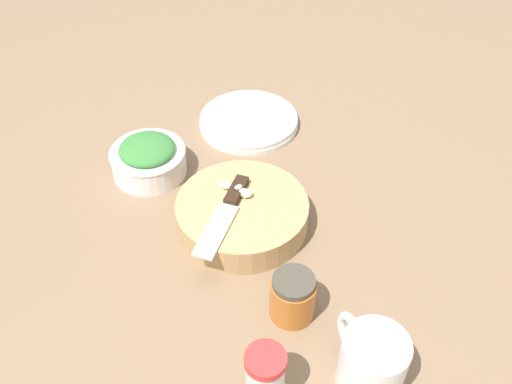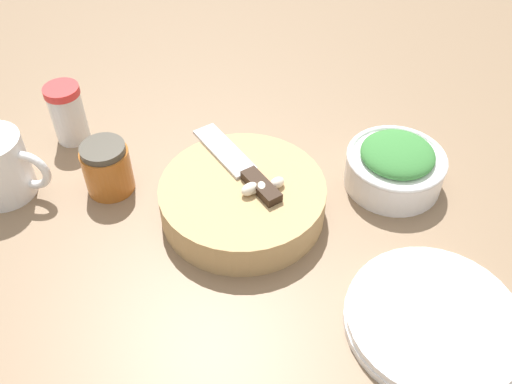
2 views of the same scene
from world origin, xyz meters
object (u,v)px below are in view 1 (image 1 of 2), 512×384
object	(u,v)px
spice_jar	(265,377)
coffee_mug	(371,362)
chef_knife	(226,211)
herb_bowl	(148,158)
cutting_board	(242,214)
honey_jar	(293,297)
plate_stack	(249,121)
garlic_cloves	(238,190)

from	to	relation	value
spice_jar	coffee_mug	world-z (taller)	same
chef_knife	herb_bowl	size ratio (longest dim) A/B	1.14
cutting_board	coffee_mug	distance (m)	0.34
cutting_board	spice_jar	size ratio (longest dim) A/B	2.35
chef_knife	honey_jar	xyz separation A→B (m)	(0.19, 0.00, -0.02)
coffee_mug	honey_jar	xyz separation A→B (m)	(-0.14, -0.02, -0.01)
plate_stack	honey_jar	world-z (taller)	honey_jar
herb_bowl	honey_jar	size ratio (longest dim) A/B	1.83
garlic_cloves	herb_bowl	world-z (taller)	herb_bowl
garlic_cloves	coffee_mug	world-z (taller)	coffee_mug
herb_bowl	chef_knife	bearing A→B (deg)	12.31
garlic_cloves	herb_bowl	xyz separation A→B (m)	(-0.18, -0.09, -0.02)
cutting_board	chef_knife	bearing A→B (deg)	-81.33
chef_knife	spice_jar	xyz separation A→B (m)	(0.28, -0.10, -0.01)
cutting_board	honey_jar	bearing A→B (deg)	-8.70
chef_knife	honey_jar	bearing A→B (deg)	141.34
plate_stack	chef_knife	bearing A→B (deg)	-37.85
coffee_mug	honey_jar	size ratio (longest dim) A/B	1.61
herb_bowl	cutting_board	bearing A→B (deg)	20.81
chef_knife	herb_bowl	xyz separation A→B (m)	(-0.21, -0.05, -0.02)
spice_jar	plate_stack	distance (m)	0.60
spice_jar	plate_stack	size ratio (longest dim) A/B	0.46
spice_jar	honey_jar	distance (m)	0.14
cutting_board	coffee_mug	world-z (taller)	coffee_mug
honey_jar	herb_bowl	bearing A→B (deg)	-173.01
garlic_cloves	herb_bowl	distance (m)	0.20
herb_bowl	honey_jar	world-z (taller)	honey_jar
cutting_board	coffee_mug	bearing A→B (deg)	-1.13
garlic_cloves	plate_stack	bearing A→B (deg)	145.17
chef_knife	herb_bowl	world-z (taller)	herb_bowl
chef_knife	coffee_mug	xyz separation A→B (m)	(0.33, 0.03, -0.01)
cutting_board	garlic_cloves	distance (m)	0.04
chef_knife	plate_stack	xyz separation A→B (m)	(-0.24, 0.19, -0.04)
herb_bowl	spice_jar	distance (m)	0.50
garlic_cloves	plate_stack	world-z (taller)	garlic_cloves
chef_knife	garlic_cloves	xyz separation A→B (m)	(-0.03, 0.04, 0.00)
cutting_board	spice_jar	distance (m)	0.32
chef_knife	coffee_mug	distance (m)	0.33
garlic_cloves	herb_bowl	bearing A→B (deg)	-154.88
garlic_cloves	honey_jar	world-z (taller)	honey_jar
coffee_mug	plate_stack	world-z (taller)	coffee_mug
herb_bowl	coffee_mug	bearing A→B (deg)	7.55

